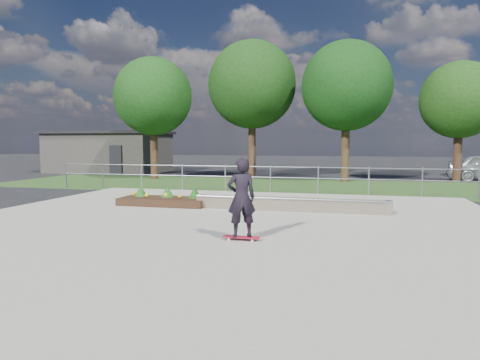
{
  "coord_description": "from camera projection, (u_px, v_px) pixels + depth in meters",
  "views": [
    {
      "loc": [
        3.22,
        -10.31,
        2.17
      ],
      "look_at": [
        0.2,
        1.5,
        1.1
      ],
      "focal_mm": 32.0,
      "sensor_mm": 36.0,
      "label": 1
    }
  ],
  "objects": [
    {
      "name": "ground",
      "position": [
        218.0,
        228.0,
        10.93
      ],
      "size": [
        120.0,
        120.0,
        0.0
      ],
      "primitive_type": "plane",
      "color": "black",
      "rests_on": "ground"
    },
    {
      "name": "grass_verge",
      "position": [
        283.0,
        186.0,
        21.55
      ],
      "size": [
        30.0,
        8.0,
        0.02
      ],
      "primitive_type": "cube",
      "color": "#27471C",
      "rests_on": "ground"
    },
    {
      "name": "concrete_slab",
      "position": [
        218.0,
        226.0,
        10.93
      ],
      "size": [
        15.0,
        15.0,
        0.06
      ],
      "primitive_type": "cube",
      "color": "gray",
      "rests_on": "ground"
    },
    {
      "name": "fence",
      "position": [
        270.0,
        176.0,
        18.11
      ],
      "size": [
        20.06,
        0.06,
        1.2
      ],
      "color": "gray",
      "rests_on": "ground"
    },
    {
      "name": "building",
      "position": [
        110.0,
        152.0,
        31.62
      ],
      "size": [
        8.4,
        5.4,
        3.0
      ],
      "color": "#312E2B",
      "rests_on": "ground"
    },
    {
      "name": "tree_far_left",
      "position": [
        153.0,
        97.0,
        25.03
      ],
      "size": [
        4.55,
        4.55,
        7.15
      ],
      "color": "#311E13",
      "rests_on": "ground"
    },
    {
      "name": "tree_mid_left",
      "position": [
        252.0,
        85.0,
        25.54
      ],
      "size": [
        5.25,
        5.25,
        8.25
      ],
      "color": "#331F14",
      "rests_on": "ground"
    },
    {
      "name": "tree_mid_right",
      "position": [
        347.0,
        86.0,
        23.25
      ],
      "size": [
        4.9,
        4.9,
        7.7
      ],
      "color": "#342214",
      "rests_on": "ground"
    },
    {
      "name": "tree_far_right",
      "position": [
        460.0,
        100.0,
        23.28
      ],
      "size": [
        4.2,
        4.2,
        6.6
      ],
      "color": "black",
      "rests_on": "ground"
    },
    {
      "name": "grind_ledge",
      "position": [
        290.0,
        204.0,
        13.23
      ],
      "size": [
        6.0,
        0.44,
        0.43
      ],
      "color": "brown",
      "rests_on": "concrete_slab"
    },
    {
      "name": "planter_bed",
      "position": [
        165.0,
        199.0,
        14.5
      ],
      "size": [
        3.0,
        1.2,
        0.61
      ],
      "color": "black",
      "rests_on": "concrete_slab"
    },
    {
      "name": "skateboarder",
      "position": [
        241.0,
        198.0,
        9.16
      ],
      "size": [
        0.8,
        0.64,
        1.79
      ],
      "color": "white",
      "rests_on": "concrete_slab"
    }
  ]
}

